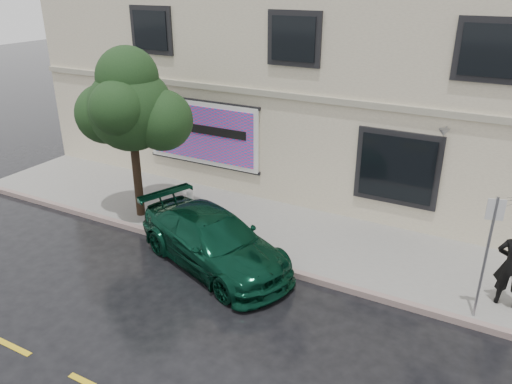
% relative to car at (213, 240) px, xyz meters
% --- Properties ---
extents(ground, '(90.00, 90.00, 0.00)m').
position_rel_car_xyz_m(ground, '(0.30, -1.04, -0.69)').
color(ground, black).
rests_on(ground, ground).
extents(sidewalk, '(20.00, 3.50, 0.15)m').
position_rel_car_xyz_m(sidewalk, '(0.30, 2.21, -0.61)').
color(sidewalk, gray).
rests_on(sidewalk, ground).
extents(curb, '(20.00, 0.18, 0.16)m').
position_rel_car_xyz_m(curb, '(0.30, 0.46, -0.61)').
color(curb, gray).
rests_on(curb, ground).
extents(building, '(20.00, 8.12, 7.00)m').
position_rel_car_xyz_m(building, '(0.31, 7.95, 2.81)').
color(building, beige).
rests_on(building, ground).
extents(billboard, '(4.30, 0.16, 2.20)m').
position_rel_car_xyz_m(billboard, '(-2.90, 3.87, 1.37)').
color(billboard, white).
rests_on(billboard, ground).
extents(car, '(5.14, 3.61, 1.37)m').
position_rel_car_xyz_m(car, '(0.00, 0.00, 0.00)').
color(car, '#083221').
rests_on(car, ground).
extents(street_tree, '(2.37, 2.37, 4.44)m').
position_rel_car_xyz_m(street_tree, '(-3.37, 1.16, 2.69)').
color(street_tree, '#322416').
rests_on(street_tree, sidewalk).
extents(fire_hydrant, '(0.31, 0.29, 0.76)m').
position_rel_car_xyz_m(fire_hydrant, '(-2.11, 1.96, -0.16)').
color(fire_hydrant, silver).
rests_on(fire_hydrant, sidewalk).
extents(sign_pole, '(0.33, 0.11, 2.76)m').
position_rel_car_xyz_m(sign_pole, '(6.12, 0.66, 1.11)').
color(sign_pole, gray).
rests_on(sign_pole, sidewalk).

